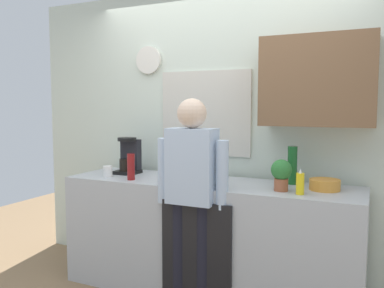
{
  "coord_description": "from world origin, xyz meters",
  "views": [
    {
      "loc": [
        1.24,
        -2.68,
        1.54
      ],
      "look_at": [
        -0.12,
        0.25,
        1.24
      ],
      "focal_mm": 37.58,
      "sensor_mm": 36.0,
      "label": 1
    }
  ],
  "objects_px": {
    "mixing_bowl": "(325,185)",
    "person_at_sink": "(192,186)",
    "bottle_red_vinegar": "(131,167)",
    "bottle_dark_sauce": "(205,174)",
    "coffee_maker": "(129,157)",
    "dish_soap": "(300,183)",
    "potted_plant": "(281,173)",
    "bottle_green_wine": "(292,165)",
    "cup_blue_mug": "(171,172)",
    "cup_white_mug": "(108,171)"
  },
  "relations": [
    {
      "from": "bottle_red_vinegar",
      "to": "cup_white_mug",
      "type": "bearing_deg",
      "value": 170.97
    },
    {
      "from": "bottle_dark_sauce",
      "to": "potted_plant",
      "type": "height_order",
      "value": "potted_plant"
    },
    {
      "from": "coffee_maker",
      "to": "person_at_sink",
      "type": "xyz_separation_m",
      "value": [
        0.82,
        -0.39,
        -0.13
      ]
    },
    {
      "from": "coffee_maker",
      "to": "bottle_dark_sauce",
      "type": "xyz_separation_m",
      "value": [
        0.86,
        -0.24,
        -0.06
      ]
    },
    {
      "from": "mixing_bowl",
      "to": "person_at_sink",
      "type": "relative_size",
      "value": 0.14
    },
    {
      "from": "bottle_dark_sauce",
      "to": "cup_blue_mug",
      "type": "bearing_deg",
      "value": 154.01
    },
    {
      "from": "bottle_green_wine",
      "to": "potted_plant",
      "type": "height_order",
      "value": "bottle_green_wine"
    },
    {
      "from": "bottle_green_wine",
      "to": "dish_soap",
      "type": "bearing_deg",
      "value": -70.9
    },
    {
      "from": "coffee_maker",
      "to": "dish_soap",
      "type": "bearing_deg",
      "value": -9.21
    },
    {
      "from": "mixing_bowl",
      "to": "bottle_dark_sauce",
      "type": "bearing_deg",
      "value": -166.77
    },
    {
      "from": "bottle_green_wine",
      "to": "cup_white_mug",
      "type": "height_order",
      "value": "bottle_green_wine"
    },
    {
      "from": "cup_white_mug",
      "to": "cup_blue_mug",
      "type": "relative_size",
      "value": 0.95
    },
    {
      "from": "potted_plant",
      "to": "dish_soap",
      "type": "xyz_separation_m",
      "value": [
        0.15,
        -0.06,
        -0.05
      ]
    },
    {
      "from": "cup_blue_mug",
      "to": "potted_plant",
      "type": "distance_m",
      "value": 1.0
    },
    {
      "from": "bottle_dark_sauce",
      "to": "dish_soap",
      "type": "xyz_separation_m",
      "value": [
        0.73,
        -0.02,
        -0.01
      ]
    },
    {
      "from": "person_at_sink",
      "to": "bottle_dark_sauce",
      "type": "bearing_deg",
      "value": 70.01
    },
    {
      "from": "bottle_dark_sauce",
      "to": "bottle_red_vinegar",
      "type": "height_order",
      "value": "bottle_red_vinegar"
    },
    {
      "from": "person_at_sink",
      "to": "cup_blue_mug",
      "type": "bearing_deg",
      "value": 130.84
    },
    {
      "from": "coffee_maker",
      "to": "bottle_green_wine",
      "type": "height_order",
      "value": "coffee_maker"
    },
    {
      "from": "coffee_maker",
      "to": "dish_soap",
      "type": "xyz_separation_m",
      "value": [
        1.58,
        -0.26,
        -0.07
      ]
    },
    {
      "from": "bottle_red_vinegar",
      "to": "mixing_bowl",
      "type": "bearing_deg",
      "value": 9.19
    },
    {
      "from": "potted_plant",
      "to": "dish_soap",
      "type": "bearing_deg",
      "value": -23.29
    },
    {
      "from": "cup_blue_mug",
      "to": "coffee_maker",
      "type": "bearing_deg",
      "value": 175.07
    },
    {
      "from": "cup_blue_mug",
      "to": "person_at_sink",
      "type": "xyz_separation_m",
      "value": [
        0.36,
        -0.35,
        -0.03
      ]
    },
    {
      "from": "mixing_bowl",
      "to": "dish_soap",
      "type": "relative_size",
      "value": 1.22
    },
    {
      "from": "coffee_maker",
      "to": "cup_white_mug",
      "type": "distance_m",
      "value": 0.26
    },
    {
      "from": "bottle_dark_sauce",
      "to": "mixing_bowl",
      "type": "relative_size",
      "value": 0.82
    },
    {
      "from": "cup_white_mug",
      "to": "cup_blue_mug",
      "type": "bearing_deg",
      "value": 20.63
    },
    {
      "from": "bottle_red_vinegar",
      "to": "person_at_sink",
      "type": "xyz_separation_m",
      "value": [
        0.61,
        -0.11,
        -0.09
      ]
    },
    {
      "from": "coffee_maker",
      "to": "mixing_bowl",
      "type": "distance_m",
      "value": 1.72
    },
    {
      "from": "bottle_green_wine",
      "to": "cup_white_mug",
      "type": "relative_size",
      "value": 3.16
    },
    {
      "from": "mixing_bowl",
      "to": "coffee_maker",
      "type": "bearing_deg",
      "value": 178.94
    },
    {
      "from": "potted_plant",
      "to": "dish_soap",
      "type": "distance_m",
      "value": 0.17
    },
    {
      "from": "mixing_bowl",
      "to": "person_at_sink",
      "type": "bearing_deg",
      "value": -158.55
    },
    {
      "from": "potted_plant",
      "to": "person_at_sink",
      "type": "height_order",
      "value": "person_at_sink"
    },
    {
      "from": "dish_soap",
      "to": "cup_white_mug",
      "type": "bearing_deg",
      "value": 179.22
    },
    {
      "from": "dish_soap",
      "to": "person_at_sink",
      "type": "xyz_separation_m",
      "value": [
        -0.77,
        -0.13,
        -0.06
      ]
    },
    {
      "from": "cup_white_mug",
      "to": "dish_soap",
      "type": "xyz_separation_m",
      "value": [
        1.65,
        -0.02,
        0.03
      ]
    },
    {
      "from": "bottle_green_wine",
      "to": "cup_blue_mug",
      "type": "bearing_deg",
      "value": -172.04
    },
    {
      "from": "bottle_green_wine",
      "to": "bottle_dark_sauce",
      "type": "relative_size",
      "value": 1.67
    },
    {
      "from": "bottle_red_vinegar",
      "to": "cup_white_mug",
      "type": "relative_size",
      "value": 2.32
    },
    {
      "from": "cup_white_mug",
      "to": "potted_plant",
      "type": "xyz_separation_m",
      "value": [
        1.5,
        0.04,
        0.08
      ]
    },
    {
      "from": "bottle_red_vinegar",
      "to": "dish_soap",
      "type": "height_order",
      "value": "bottle_red_vinegar"
    },
    {
      "from": "bottle_red_vinegar",
      "to": "dish_soap",
      "type": "distance_m",
      "value": 1.38
    },
    {
      "from": "cup_white_mug",
      "to": "potted_plant",
      "type": "height_order",
      "value": "potted_plant"
    },
    {
      "from": "dish_soap",
      "to": "mixing_bowl",
      "type": "bearing_deg",
      "value": 58.39
    },
    {
      "from": "coffee_maker",
      "to": "bottle_red_vinegar",
      "type": "bearing_deg",
      "value": -53.51
    },
    {
      "from": "coffee_maker",
      "to": "bottle_red_vinegar",
      "type": "distance_m",
      "value": 0.35
    },
    {
      "from": "cup_blue_mug",
      "to": "mixing_bowl",
      "type": "relative_size",
      "value": 0.45
    },
    {
      "from": "person_at_sink",
      "to": "dish_soap",
      "type": "bearing_deg",
      "value": 4.44
    }
  ]
}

